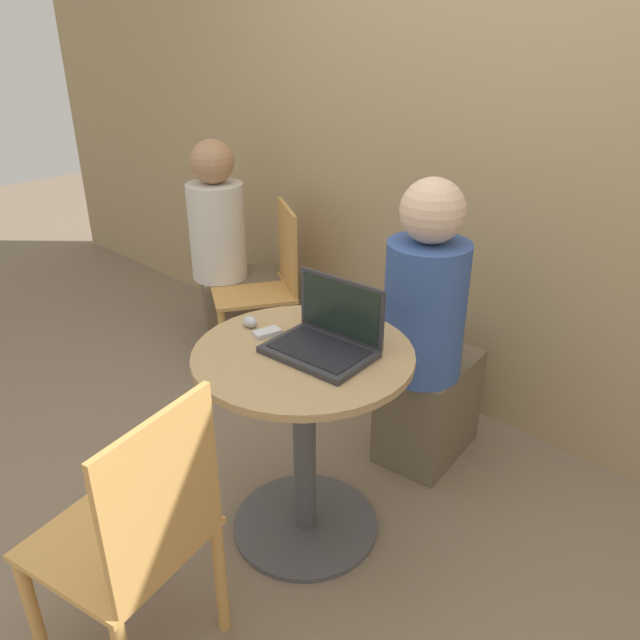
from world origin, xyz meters
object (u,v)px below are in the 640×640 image
(chair_empty, at_px, (137,541))
(person_seated, at_px, (427,349))
(laptop, at_px, (326,337))
(cell_phone, at_px, (267,333))

(chair_empty, relative_size, person_seated, 0.73)
(person_seated, bearing_deg, chair_empty, -90.66)
(laptop, xyz_separation_m, person_seated, (0.01, 0.56, -0.26))
(laptop, height_order, chair_empty, laptop)
(cell_phone, height_order, person_seated, person_seated)
(laptop, relative_size, person_seated, 0.28)
(chair_empty, bearing_deg, laptop, 89.97)
(cell_phone, xyz_separation_m, chair_empty, (0.21, -0.66, -0.28))
(chair_empty, xyz_separation_m, person_seated, (0.01, 1.28, 0.06))
(laptop, xyz_separation_m, chair_empty, (-0.00, -0.71, -0.32))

